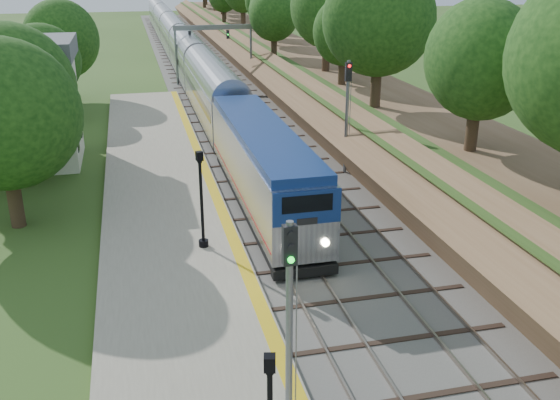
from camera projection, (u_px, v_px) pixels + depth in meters
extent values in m
cube|color=#4C4944|center=(205.00, 76.00, 71.77)|extent=(9.50, 170.00, 0.12)
cube|color=gray|center=(181.00, 76.00, 71.13)|extent=(0.08, 170.00, 0.16)
cube|color=gray|center=(194.00, 75.00, 71.44)|extent=(0.08, 170.00, 0.16)
cube|color=gray|center=(216.00, 74.00, 72.00)|extent=(0.08, 170.00, 0.16)
cube|color=gray|center=(228.00, 74.00, 72.31)|extent=(0.08, 170.00, 0.16)
cube|color=gray|center=(169.00, 233.00, 30.26)|extent=(6.40, 68.00, 0.38)
cube|color=gold|center=(227.00, 224.00, 30.81)|extent=(0.55, 68.00, 0.01)
cube|color=brown|center=(285.00, 60.00, 73.32)|extent=(9.00, 170.00, 3.00)
cube|color=brown|center=(252.00, 63.00, 72.54)|extent=(4.47, 170.00, 4.54)
cylinder|color=#332316|center=(532.00, 167.00, 26.64)|extent=(0.60, 0.60, 2.62)
sphere|color=#13360E|center=(545.00, 84.00, 25.35)|extent=(5.70, 5.70, 5.70)
cylinder|color=#332316|center=(272.00, 36.00, 71.98)|extent=(0.60, 0.60, 2.62)
sphere|color=#13360E|center=(272.00, 4.00, 70.69)|extent=(5.70, 5.70, 5.70)
cylinder|color=#332316|center=(213.00, 6.00, 117.32)|extent=(0.60, 0.60, 2.62)
cube|color=silver|center=(11.00, 113.00, 39.88)|extent=(8.00, 6.00, 6.80)
cube|color=#565A5E|center=(1.00, 50.00, 38.44)|extent=(8.60, 6.60, 1.20)
cube|color=black|center=(78.00, 141.00, 39.70)|extent=(0.05, 1.10, 1.30)
cube|color=black|center=(81.00, 127.00, 42.96)|extent=(0.05, 1.10, 1.30)
cube|color=black|center=(73.00, 97.00, 38.69)|extent=(0.05, 1.10, 1.30)
cube|color=black|center=(76.00, 87.00, 41.95)|extent=(0.05, 1.10, 1.30)
cylinder|color=slate|center=(176.00, 56.00, 65.38)|extent=(0.24, 0.24, 6.20)
cylinder|color=slate|center=(251.00, 54.00, 67.12)|extent=(0.24, 0.24, 6.20)
cube|color=slate|center=(213.00, 27.00, 65.22)|extent=(8.40, 0.25, 0.50)
cube|color=black|center=(190.00, 35.00, 64.81)|extent=(0.30, 0.20, 0.90)
cube|color=black|center=(228.00, 34.00, 65.68)|extent=(0.30, 0.20, 0.90)
cylinder|color=#332316|center=(42.00, 162.00, 37.47)|extent=(0.60, 0.60, 2.45)
sphere|color=#13360E|center=(34.00, 107.00, 36.27)|extent=(5.32, 5.32, 5.32)
cylinder|color=#332316|center=(64.00, 105.00, 51.98)|extent=(0.60, 0.60, 2.45)
sphere|color=#13360E|center=(59.00, 65.00, 50.78)|extent=(5.32, 5.32, 5.32)
cube|color=black|center=(263.00, 198.00, 33.61)|extent=(2.63, 16.47, 0.57)
cube|color=#B7BAC1|center=(262.00, 165.00, 32.92)|extent=(2.86, 17.15, 3.24)
cube|color=navy|center=(262.00, 131.00, 32.26)|extent=(2.74, 16.47, 0.42)
cube|color=navy|center=(307.00, 208.00, 24.79)|extent=(2.83, 0.10, 1.43)
cube|color=black|center=(307.00, 204.00, 24.68)|extent=(2.10, 0.06, 0.71)
cube|color=#AB1013|center=(263.00, 184.00, 33.31)|extent=(2.88, 16.81, 0.10)
cube|color=#B7BAC1|center=(214.00, 99.00, 50.00)|extent=(2.86, 19.06, 3.72)
cube|color=#B7BAC1|center=(189.00, 62.00, 67.83)|extent=(2.86, 19.06, 3.72)
cube|color=#B7BAC1|center=(175.00, 41.00, 85.65)|extent=(2.86, 19.06, 3.72)
cube|color=#B7BAC1|center=(165.00, 27.00, 103.48)|extent=(2.86, 19.06, 3.72)
cube|color=#B7BAC1|center=(159.00, 17.00, 121.30)|extent=(2.86, 19.06, 3.72)
cube|color=black|center=(270.00, 363.00, 13.66)|extent=(0.31, 0.31, 0.37)
cube|color=silver|center=(270.00, 363.00, 13.66)|extent=(0.22, 0.22, 0.28)
cylinder|color=black|center=(204.00, 243.00, 28.39)|extent=(0.44, 0.44, 0.30)
cylinder|color=black|center=(202.00, 203.00, 27.68)|extent=(0.14, 0.14, 3.94)
cube|color=black|center=(199.00, 156.00, 26.89)|extent=(0.34, 0.34, 0.40)
cube|color=silver|center=(199.00, 156.00, 26.89)|extent=(0.24, 0.24, 0.30)
cylinder|color=slate|center=(289.00, 330.00, 16.41)|extent=(0.19, 0.19, 6.23)
cube|color=black|center=(290.00, 245.00, 15.52)|extent=(0.37, 0.24, 1.07)
cylinder|color=#0CE526|center=(291.00, 247.00, 15.39)|extent=(0.17, 0.06, 0.17)
cylinder|color=slate|center=(347.00, 118.00, 37.89)|extent=(0.20, 0.20, 6.94)
cube|color=black|center=(348.00, 72.00, 36.88)|extent=(0.38, 0.25, 1.12)
cylinder|color=#FF0C0C|center=(349.00, 72.00, 36.75)|extent=(0.18, 0.07, 0.18)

